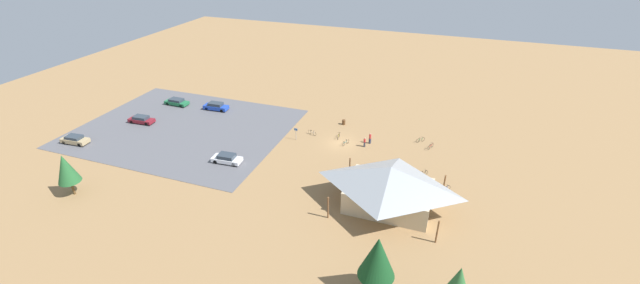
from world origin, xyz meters
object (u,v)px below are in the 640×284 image
object	(u,v)px
bike_pavilion	(390,184)
car_maroon_aisle_side	(141,119)
bicycle_blue_lone_west	(444,188)
car_white_front_row	(227,158)
bicycle_red_yard_right	(431,146)
car_green_inner_stall	(177,102)
bicycle_teal_edge_north	(345,143)
bicycle_black_back_row	(423,173)
lot_sign	(296,132)
trash_bin	(344,122)
car_tan_by_curb	(75,140)
bicycle_green_front_row	(420,140)
pine_far_west	(377,257)
visitor_near_lot	(365,142)
bicycle_white_trailside	(312,133)
bicycle_yellow_lone_east	(339,136)
car_blue_end_stall	(216,106)
visitor_by_pavilion	(370,138)
pine_east	(66,169)

from	to	relation	value
bike_pavilion	car_maroon_aisle_side	xyz separation A→B (m)	(46.56, -8.98, -2.62)
bicycle_blue_lone_west	car_white_front_row	bearing A→B (deg)	6.57
bicycle_red_yard_right	car_green_inner_stall	xyz separation A→B (m)	(49.30, -0.91, 0.31)
bicycle_teal_edge_north	bicycle_black_back_row	size ratio (longest dim) A/B	1.30
lot_sign	bicycle_black_back_row	distance (m)	21.69
bicycle_red_yard_right	car_green_inner_stall	distance (m)	49.31
trash_bin	car_white_front_row	size ratio (longest dim) A/B	0.20
bike_pavilion	car_tan_by_curb	bearing A→B (deg)	0.96
lot_sign	bicycle_black_back_row	xyz separation A→B (m)	(-21.31, 3.89, -1.04)
bicycle_green_front_row	pine_far_west	bearing A→B (deg)	89.45
lot_sign	bicycle_teal_edge_north	xyz separation A→B (m)	(-8.25, -1.10, -1.02)
bicycle_black_back_row	visitor_near_lot	distance (m)	11.38
bicycle_teal_edge_north	bicycle_red_yard_right	world-z (taller)	bicycle_red_yard_right
bicycle_white_trailside	bicycle_black_back_row	bearing A→B (deg)	161.59
lot_sign	bicycle_red_yard_right	distance (m)	21.93
bicycle_yellow_lone_east	car_blue_end_stall	distance (m)	25.89
trash_bin	visitor_near_lot	world-z (taller)	visitor_near_lot
bicycle_white_trailside	bicycle_teal_edge_north	world-z (taller)	bicycle_white_trailside
lot_sign	visitor_near_lot	distance (m)	11.43
bicycle_black_back_row	pine_far_west	bearing A→B (deg)	84.99
bicycle_black_back_row	visitor_near_lot	size ratio (longest dim) A/B	0.80
bike_pavilion	visitor_near_lot	bearing A→B (deg)	-64.99
bike_pavilion	visitor_by_pavilion	world-z (taller)	bike_pavilion
lot_sign	bicycle_white_trailside	size ratio (longest dim) A/B	1.30
visitor_near_lot	bicycle_red_yard_right	bearing A→B (deg)	-163.59
bicycle_yellow_lone_east	bicycle_teal_edge_north	world-z (taller)	bicycle_yellow_lone_east
car_green_inner_stall	bicycle_yellow_lone_east	bearing A→B (deg)	175.85
car_tan_by_curb	visitor_by_pavilion	world-z (taller)	visitor_by_pavilion
bicycle_red_yard_right	car_white_front_row	bearing A→B (deg)	27.42
bike_pavilion	car_blue_end_stall	world-z (taller)	bike_pavilion
pine_east	bicycle_white_trailside	bearing A→B (deg)	-131.95
visitor_by_pavilion	car_maroon_aisle_side	bearing A→B (deg)	9.02
lot_sign	car_maroon_aisle_side	world-z (taller)	lot_sign
bicycle_green_front_row	bicycle_black_back_row	distance (m)	10.21
bicycle_red_yard_right	car_blue_end_stall	size ratio (longest dim) A/B	0.34
bicycle_green_front_row	car_blue_end_stall	bearing A→B (deg)	0.33
car_white_front_row	car_green_inner_stall	size ratio (longest dim) A/B	0.96
bicycle_blue_lone_west	visitor_by_pavilion	size ratio (longest dim) A/B	0.82
bicycle_teal_edge_north	car_maroon_aisle_side	bearing A→B (deg)	7.14
bicycle_green_front_row	car_green_inner_stall	bearing A→B (deg)	0.92
bicycle_blue_lone_west	car_tan_by_curb	world-z (taller)	car_tan_by_curb
car_blue_end_stall	car_green_inner_stall	bearing A→B (deg)	3.55
trash_bin	bicycle_white_trailside	xyz separation A→B (m)	(3.93, 5.62, -0.06)
bicycle_yellow_lone_east	lot_sign	bearing A→B (deg)	24.14
bicycle_black_back_row	bicycle_red_yard_right	bearing A→B (deg)	-90.88
car_blue_end_stall	visitor_near_lot	size ratio (longest dim) A/B	2.93
bike_pavilion	lot_sign	xyz separation A→B (m)	(17.86, -12.51, -1.93)
pine_far_west	car_white_front_row	size ratio (longest dim) A/B	1.54
bike_pavilion	bicycle_blue_lone_west	bearing A→B (deg)	-138.12
bicycle_teal_edge_north	bicycle_black_back_row	bearing A→B (deg)	159.09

